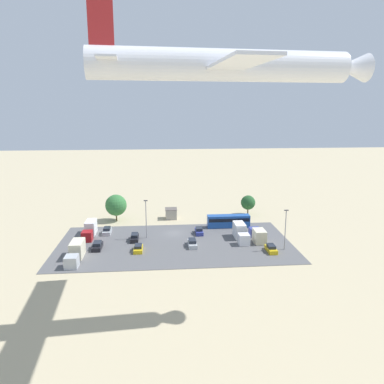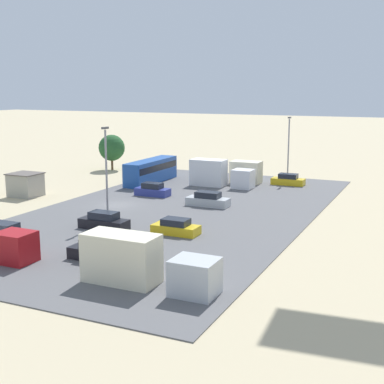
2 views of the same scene
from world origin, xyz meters
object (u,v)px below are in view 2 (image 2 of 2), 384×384
object	(u,v)px
shed_building	(25,185)
parked_car_2	(208,200)
parked_car_3	(4,233)
parked_car_0	(176,227)
parked_car_1	(288,180)
bus	(151,170)
parked_car_5	(153,190)
parked_truck_0	(218,174)
parked_car_6	(104,222)
parked_car_4	(99,251)
parked_truck_3	(238,172)
parked_truck_2	(141,263)

from	to	relation	value
shed_building	parked_car_2	world-z (taller)	shed_building
shed_building	parked_car_3	distance (m)	20.11
parked_car_0	parked_car_2	distance (m)	12.03
parked_car_1	parked_car_3	world-z (taller)	parked_car_3
bus	parked_car_0	bearing A→B (deg)	-56.25
parked_car_0	parked_car_5	size ratio (longest dim) A/B	1.00
parked_car_3	parked_truck_0	size ratio (longest dim) A/B	0.50
parked_car_6	parked_truck_0	distance (m)	24.79
parked_car_4	parked_truck_0	xyz separation A→B (m)	(-32.52, -3.35, 0.95)
parked_truck_3	parked_car_3	bearing A→B (deg)	166.96
parked_car_0	parked_truck_3	size ratio (longest dim) A/B	0.57
parked_car_0	parked_truck_2	bearing A→B (deg)	16.28
parked_car_5	parked_truck_3	bearing A→B (deg)	-25.36
parked_car_1	parked_car_4	bearing A→B (deg)	-7.44
parked_car_2	shed_building	bearing A→B (deg)	-79.88
parked_car_0	parked_truck_3	distance (m)	27.67
parked_car_5	parked_truck_0	xyz separation A→B (m)	(-9.27, 4.82, 0.95)
parked_car_5	parked_car_6	xyz separation A→B (m)	(15.47, 3.39, 0.01)
bus	parked_car_5	xyz separation A→B (m)	(8.16, 4.72, -1.03)
parked_truck_0	parked_car_1	bearing A→B (deg)	120.76
parked_car_3	parked_car_4	distance (m)	10.24
parked_car_5	parked_car_6	distance (m)	15.83
parked_car_2	parked_truck_3	bearing A→B (deg)	-172.11
parked_car_0	parked_car_1	world-z (taller)	parked_car_1
parked_car_6	parked_truck_3	world-z (taller)	parked_truck_3
parked_car_1	parked_truck_3	bearing A→B (deg)	-81.02
shed_building	bus	xyz separation A→B (m)	(-14.55, 9.32, 0.34)
parked_car_4	parked_car_6	distance (m)	9.14
parked_truck_2	parked_car_6	bearing A→B (deg)	-136.76
parked_car_0	parked_car_1	distance (m)	28.57
parked_car_3	parked_truck_3	size ratio (longest dim) A/B	0.57
shed_building	parked_car_6	size ratio (longest dim) A/B	0.78
parked_car_6	parked_truck_2	world-z (taller)	parked_truck_2
parked_car_1	parked_truck_3	distance (m)	6.98
parked_car_2	parked_car_3	world-z (taller)	parked_car_3
parked_car_2	parked_car_4	world-z (taller)	same
parked_car_2	parked_truck_3	distance (m)	15.65
parked_car_0	bus	bearing A→B (deg)	-146.25
parked_car_0	parked_car_4	distance (m)	9.23
shed_building	parked_car_5	distance (m)	15.45
parked_car_2	parked_car_0	bearing A→B (deg)	9.19
parked_car_0	parked_car_4	world-z (taller)	parked_car_4
parked_car_4	parked_car_6	world-z (taller)	parked_car_6
parked_car_2	parked_truck_3	size ratio (longest dim) A/B	0.64
bus	parked_car_5	world-z (taller)	bus
shed_building	parked_car_2	size ratio (longest dim) A/B	0.77
parked_car_3	parked_car_1	bearing A→B (deg)	-22.38
parked_truck_3	parked_car_5	bearing A→B (deg)	154.64
parked_car_6	parked_car_1	bearing A→B (deg)	161.94
parked_car_4	parked_truck_3	world-z (taller)	parked_truck_3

